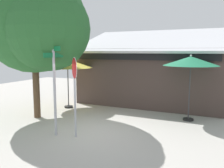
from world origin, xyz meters
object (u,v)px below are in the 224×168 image
(street_sign_post, at_px, (54,82))
(patio_umbrella_mustard_left, at_px, (68,64))
(patio_umbrella_forest_green_center, at_px, (191,62))
(shade_tree, at_px, (37,23))
(stop_sign, at_px, (75,82))

(street_sign_post, height_order, patio_umbrella_mustard_left, street_sign_post)
(street_sign_post, xyz_separation_m, patio_umbrella_forest_green_center, (3.99, 3.85, 0.63))
(patio_umbrella_forest_green_center, xyz_separation_m, shade_tree, (-5.86, -2.49, 1.59))
(street_sign_post, xyz_separation_m, patio_umbrella_mustard_left, (-2.04, 3.66, 0.41))
(patio_umbrella_mustard_left, height_order, shade_tree, shade_tree)
(stop_sign, relative_size, shade_tree, 0.42)
(street_sign_post, height_order, shade_tree, shade_tree)
(stop_sign, xyz_separation_m, patio_umbrella_forest_green_center, (3.25, 3.72, 0.61))
(stop_sign, distance_m, patio_umbrella_mustard_left, 4.51)
(patio_umbrella_forest_green_center, bearing_deg, patio_umbrella_mustard_left, -178.20)
(patio_umbrella_forest_green_center, bearing_deg, shade_tree, -156.95)
(patio_umbrella_forest_green_center, bearing_deg, street_sign_post, -135.98)
(street_sign_post, bearing_deg, shade_tree, 143.95)
(street_sign_post, distance_m, shade_tree, 3.21)
(stop_sign, bearing_deg, shade_tree, 154.86)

